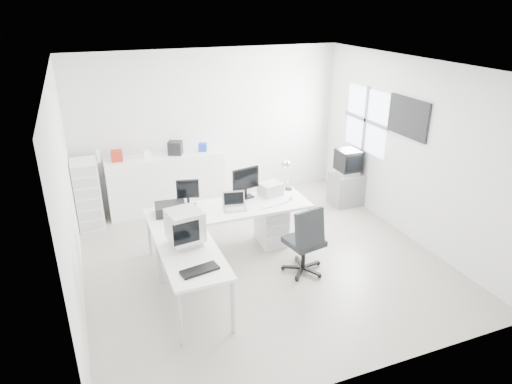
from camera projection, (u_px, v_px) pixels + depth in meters
name	position (u px, v px, depth m)	size (l,w,h in m)	color
floor	(261.00, 258.00, 6.81)	(5.00, 5.00, 0.01)	beige
ceiling	(262.00, 66.00, 5.72)	(5.00, 5.00, 0.01)	white
back_wall	(211.00, 127.00, 8.41)	(5.00, 0.02, 2.80)	silver
left_wall	(67.00, 197.00, 5.42)	(0.02, 5.00, 2.80)	silver
right_wall	(410.00, 150.00, 7.11)	(0.02, 5.00, 2.80)	silver
window	(366.00, 120.00, 8.05)	(0.02, 1.20, 1.10)	white
wall_picture	(408.00, 117.00, 6.99)	(0.04, 0.90, 0.60)	black
main_desk	(230.00, 230.00, 6.85)	(2.40, 0.80, 0.75)	white
side_desk	(193.00, 280.00, 5.62)	(0.70, 1.40, 0.75)	white
drawer_pedestal	(271.00, 225.00, 7.16)	(0.40, 0.50, 0.60)	white
inkjet_printer	(170.00, 209.00, 6.48)	(0.42, 0.33, 0.15)	black
lcd_monitor_small	(188.00, 194.00, 6.65)	(0.33, 0.19, 0.41)	black
lcd_monitor_large	(246.00, 183.00, 6.94)	(0.45, 0.18, 0.47)	black
laptop	(235.00, 202.00, 6.59)	(0.33, 0.34, 0.22)	#B7B7BA
white_keyboard	(274.00, 204.00, 6.79)	(0.41, 0.13, 0.02)	white
white_mouse	(291.00, 198.00, 6.93)	(0.07, 0.07, 0.07)	white
laser_printer	(270.00, 189.00, 7.11)	(0.33, 0.28, 0.19)	#BABABA
desk_lamp	(289.00, 177.00, 7.25)	(0.14, 0.14, 0.43)	silver
crt_monitor	(185.00, 226.00, 5.59)	(0.44, 0.44, 0.50)	#B7B7BA
black_keyboard	(200.00, 270.00, 5.13)	(0.43, 0.17, 0.03)	black
office_chair	(304.00, 238.00, 6.30)	(0.61, 0.61, 1.05)	#2A2C2F
tv_cabinet	(346.00, 189.00, 8.51)	(0.55, 0.45, 0.60)	slate
crt_tv	(348.00, 162.00, 8.30)	(0.50, 0.48, 0.45)	black
sideboard	(167.00, 183.00, 8.22)	(2.07, 0.52, 1.04)	white
clutter_box_a	(117.00, 156.00, 7.71)	(0.19, 0.17, 0.19)	#A62A17
clutter_box_b	(147.00, 154.00, 7.89)	(0.12, 0.10, 0.12)	white
clutter_box_c	(175.00, 148.00, 8.04)	(0.23, 0.21, 0.23)	black
clutter_box_d	(203.00, 147.00, 8.22)	(0.15, 0.13, 0.15)	#1B37BD
clutter_bottle	(98.00, 156.00, 7.64)	(0.07, 0.07, 0.22)	white
filing_cabinet	(88.00, 194.00, 7.57)	(0.41, 0.49, 1.17)	white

